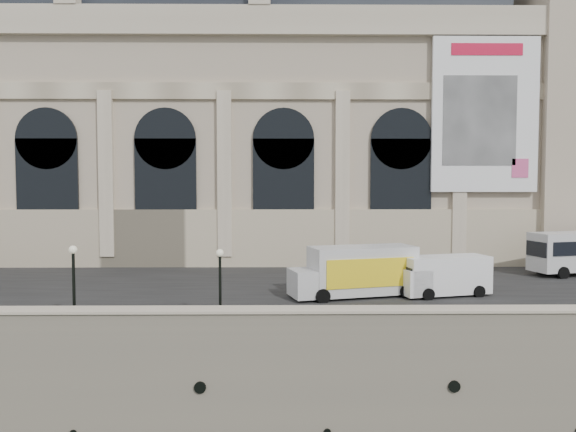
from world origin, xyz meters
name	(u,v)px	position (x,y,z in m)	size (l,w,h in m)	color
quay	(228,277)	(0.00, 35.00, 3.00)	(160.00, 70.00, 6.00)	#7A715E
street	(200,283)	(0.00, 14.00, 6.03)	(160.00, 24.00, 0.06)	#2D2D2D
parapet	(160,321)	(0.00, 0.60, 6.62)	(160.00, 1.40, 1.21)	#7A715E
museum	(164,119)	(-5.98, 30.86, 19.72)	(69.00, 18.70, 29.10)	tan
clock_pavilion	(576,76)	(34.00, 27.93, 23.42)	(13.00, 14.72, 36.70)	tan
van_c	(440,276)	(15.93, 9.38, 7.31)	(6.12, 3.52, 2.57)	white
box_truck	(356,272)	(10.52, 9.18, 7.62)	(8.35, 4.54, 3.21)	silver
lamp_left	(74,286)	(-4.65, 2.20, 8.02)	(0.41, 0.41, 4.07)	black
lamp_right	(220,286)	(2.69, 2.56, 7.91)	(0.39, 0.39, 3.84)	black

